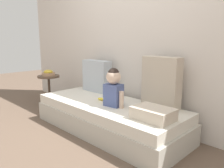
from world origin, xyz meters
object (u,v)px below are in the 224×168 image
object	(u,v)px
folded_blanket	(153,114)
toddler	(113,87)
side_table	(49,83)
fruit_bowl	(48,73)
banana	(103,99)
throw_pillow_right	(161,82)
throw_pillow_left	(97,76)
couch	(108,117)

from	to	relation	value
folded_blanket	toddler	bearing A→B (deg)	174.81
toddler	side_table	xyz separation A→B (m)	(-1.62, 0.06, -0.19)
fruit_bowl	banana	bearing A→B (deg)	0.02
folded_blanket	throw_pillow_right	bearing A→B (deg)	113.95
throw_pillow_left	fruit_bowl	world-z (taller)	throw_pillow_left
throw_pillow_right	folded_blanket	size ratio (longest dim) A/B	1.48
fruit_bowl	side_table	bearing A→B (deg)	-177.76
toddler	fruit_bowl	xyz separation A→B (m)	(-1.62, 0.06, -0.02)
couch	throw_pillow_left	size ratio (longest dim) A/B	4.24
couch	folded_blanket	size ratio (longest dim) A/B	5.17
couch	folded_blanket	xyz separation A→B (m)	(0.75, -0.10, 0.25)
throw_pillow_left	couch	bearing A→B (deg)	-28.91
fruit_bowl	folded_blanket	bearing A→B (deg)	-2.94
throw_pillow_left	folded_blanket	xyz separation A→B (m)	(1.32, -0.42, -0.18)
throw_pillow_right	side_table	size ratio (longest dim) A/B	1.08
throw_pillow_right	fruit_bowl	world-z (taller)	throw_pillow_right
couch	banana	bearing A→B (deg)	173.62
toddler	side_table	bearing A→B (deg)	177.91
folded_blanket	side_table	size ratio (longest dim) A/B	0.73
throw_pillow_left	toddler	xyz separation A→B (m)	(0.72, -0.36, -0.00)
fruit_bowl	throw_pillow_right	bearing A→B (deg)	8.46
couch	folded_blanket	distance (m)	0.80
side_table	throw_pillow_right	bearing A→B (deg)	8.46
couch	throw_pillow_right	distance (m)	0.81
throw_pillow_right	fruit_bowl	bearing A→B (deg)	-171.54
couch	throw_pillow_right	world-z (taller)	throw_pillow_right
banana	fruit_bowl	world-z (taller)	fruit_bowl
side_table	throw_pillow_left	bearing A→B (deg)	18.59
throw_pillow_right	side_table	xyz separation A→B (m)	(-2.04, -0.30, -0.25)
throw_pillow_right	toddler	xyz separation A→B (m)	(-0.42, -0.36, -0.06)
side_table	fruit_bowl	distance (m)	0.17
toddler	couch	bearing A→B (deg)	161.71
couch	side_table	bearing A→B (deg)	179.58
banana	side_table	distance (m)	1.37
throw_pillow_left	fruit_bowl	bearing A→B (deg)	-161.41
throw_pillow_right	toddler	bearing A→B (deg)	-139.39
fruit_bowl	throw_pillow_left	bearing A→B (deg)	18.59
side_table	fruit_bowl	xyz separation A→B (m)	(0.00, 0.00, 0.17)
couch	fruit_bowl	bearing A→B (deg)	179.58
toddler	folded_blanket	bearing A→B (deg)	-5.19
folded_blanket	fruit_bowl	distance (m)	2.23
throw_pillow_left	throw_pillow_right	bearing A→B (deg)	0.00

